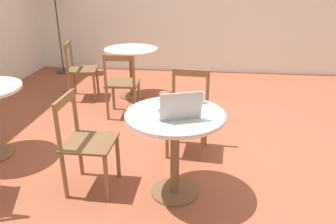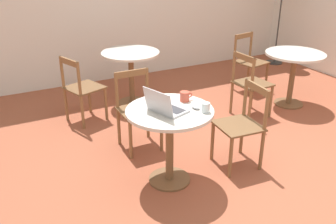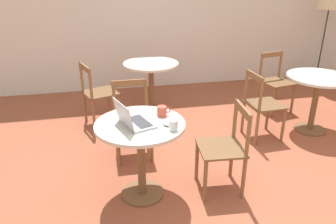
{
  "view_description": "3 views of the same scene",
  "coord_description": "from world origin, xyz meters",
  "px_view_note": "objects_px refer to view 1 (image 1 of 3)",
  "views": [
    {
      "loc": [
        -2.97,
        -0.04,
        1.72
      ],
      "look_at": [
        -0.33,
        0.26,
        0.61
      ],
      "focal_mm": 35.0,
      "sensor_mm": 36.0,
      "label": 1
    },
    {
      "loc": [
        -2.04,
        -2.48,
        2.07
      ],
      "look_at": [
        -0.54,
        0.43,
        0.58
      ],
      "focal_mm": 40.0,
      "sensor_mm": 36.0,
      "label": 2
    },
    {
      "loc": [
        -0.95,
        -2.34,
        1.94
      ],
      "look_at": [
        -0.35,
        0.47,
        0.68
      ],
      "focal_mm": 35.0,
      "sensor_mm": 36.0,
      "label": 3
    }
  ],
  "objects_px": {
    "chair_mid_left": "(122,84)",
    "drinking_glass": "(201,98)",
    "mug": "(165,98)",
    "chair_near_right": "(188,112)",
    "cafe_table_mid": "(131,59)",
    "cafe_table_near": "(175,132)",
    "mouse": "(188,102)",
    "chair_near_back": "(85,143)",
    "chair_mid_back": "(80,70)",
    "laptop": "(178,111)"
  },
  "relations": [
    {
      "from": "chair_mid_left",
      "to": "mug",
      "type": "relative_size",
      "value": 6.76
    },
    {
      "from": "chair_mid_back",
      "to": "chair_near_back",
      "type": "bearing_deg",
      "value": -158.34
    },
    {
      "from": "chair_mid_back",
      "to": "drinking_glass",
      "type": "distance_m",
      "value": 2.67
    },
    {
      "from": "laptop",
      "to": "drinking_glass",
      "type": "xyz_separation_m",
      "value": [
        0.31,
        -0.16,
        -0.0
      ]
    },
    {
      "from": "drinking_glass",
      "to": "chair_mid_left",
      "type": "bearing_deg",
      "value": 37.39
    },
    {
      "from": "chair_mid_back",
      "to": "mouse",
      "type": "bearing_deg",
      "value": -139.27
    },
    {
      "from": "laptop",
      "to": "mug",
      "type": "distance_m",
      "value": 0.3
    },
    {
      "from": "chair_near_back",
      "to": "mouse",
      "type": "distance_m",
      "value": 0.92
    },
    {
      "from": "chair_near_back",
      "to": "chair_mid_back",
      "type": "height_order",
      "value": "same"
    },
    {
      "from": "chair_near_right",
      "to": "mug",
      "type": "xyz_separation_m",
      "value": [
        -0.55,
        0.17,
        0.35
      ]
    },
    {
      "from": "chair_mid_back",
      "to": "chair_mid_left",
      "type": "relative_size",
      "value": 1.0
    },
    {
      "from": "cafe_table_mid",
      "to": "mouse",
      "type": "bearing_deg",
      "value": -155.86
    },
    {
      "from": "cafe_table_near",
      "to": "mug",
      "type": "height_order",
      "value": "mug"
    },
    {
      "from": "cafe_table_near",
      "to": "chair_near_back",
      "type": "bearing_deg",
      "value": 89.68
    },
    {
      "from": "chair_near_right",
      "to": "chair_near_back",
      "type": "xyz_separation_m",
      "value": [
        -0.76,
        0.81,
        0.0
      ]
    },
    {
      "from": "mouse",
      "to": "mug",
      "type": "xyz_separation_m",
      "value": [
        -0.0,
        0.19,
        0.03
      ]
    },
    {
      "from": "mouse",
      "to": "laptop",
      "type": "bearing_deg",
      "value": 168.88
    },
    {
      "from": "laptop",
      "to": "drinking_glass",
      "type": "height_order",
      "value": "laptop"
    },
    {
      "from": "chair_near_back",
      "to": "cafe_table_mid",
      "type": "bearing_deg",
      "value": 2.91
    },
    {
      "from": "chair_mid_back",
      "to": "laptop",
      "type": "height_order",
      "value": "laptop"
    },
    {
      "from": "chair_mid_left",
      "to": "chair_near_right",
      "type": "bearing_deg",
      "value": -132.38
    },
    {
      "from": "cafe_table_mid",
      "to": "drinking_glass",
      "type": "height_order",
      "value": "drinking_glass"
    },
    {
      "from": "cafe_table_near",
      "to": "drinking_glass",
      "type": "height_order",
      "value": "drinking_glass"
    },
    {
      "from": "cafe_table_near",
      "to": "mug",
      "type": "xyz_separation_m",
      "value": [
        0.21,
        0.11,
        0.2
      ]
    },
    {
      "from": "cafe_table_near",
      "to": "chair_mid_left",
      "type": "bearing_deg",
      "value": 27.66
    },
    {
      "from": "cafe_table_near",
      "to": "drinking_glass",
      "type": "distance_m",
      "value": 0.37
    },
    {
      "from": "cafe_table_near",
      "to": "chair_near_back",
      "type": "distance_m",
      "value": 0.76
    },
    {
      "from": "chair_mid_left",
      "to": "laptop",
      "type": "bearing_deg",
      "value": -152.4
    },
    {
      "from": "cafe_table_near",
      "to": "cafe_table_mid",
      "type": "xyz_separation_m",
      "value": [
        2.34,
        0.87,
        0.0
      ]
    },
    {
      "from": "cafe_table_mid",
      "to": "chair_near_right",
      "type": "height_order",
      "value": "chair_near_right"
    },
    {
      "from": "chair_near_back",
      "to": "chair_mid_left",
      "type": "relative_size",
      "value": 1.0
    },
    {
      "from": "cafe_table_mid",
      "to": "chair_mid_back",
      "type": "relative_size",
      "value": 0.93
    },
    {
      "from": "mug",
      "to": "chair_near_right",
      "type": "bearing_deg",
      "value": -17.18
    },
    {
      "from": "cafe_table_near",
      "to": "chair_mid_back",
      "type": "bearing_deg",
      "value": 36.46
    },
    {
      "from": "chair_near_back",
      "to": "chair_mid_left",
      "type": "bearing_deg",
      "value": 2.83
    },
    {
      "from": "cafe_table_mid",
      "to": "drinking_glass",
      "type": "xyz_separation_m",
      "value": [
        -2.08,
        -1.06,
        0.2
      ]
    },
    {
      "from": "chair_mid_left",
      "to": "drinking_glass",
      "type": "bearing_deg",
      "value": -142.61
    },
    {
      "from": "cafe_table_mid",
      "to": "chair_mid_left",
      "type": "distance_m",
      "value": 0.77
    },
    {
      "from": "chair_near_right",
      "to": "mug",
      "type": "relative_size",
      "value": 6.76
    },
    {
      "from": "chair_mid_left",
      "to": "laptop",
      "type": "xyz_separation_m",
      "value": [
        -1.64,
        -0.86,
        0.35
      ]
    },
    {
      "from": "laptop",
      "to": "mouse",
      "type": "distance_m",
      "value": 0.28
    },
    {
      "from": "mug",
      "to": "drinking_glass",
      "type": "bearing_deg",
      "value": -83.02
    },
    {
      "from": "mouse",
      "to": "mug",
      "type": "distance_m",
      "value": 0.19
    },
    {
      "from": "chair_mid_back",
      "to": "chair_mid_left",
      "type": "xyz_separation_m",
      "value": [
        -0.61,
        -0.79,
        0.0
      ]
    },
    {
      "from": "cafe_table_mid",
      "to": "mug",
      "type": "bearing_deg",
      "value": -160.3
    },
    {
      "from": "cafe_table_mid",
      "to": "mug",
      "type": "relative_size",
      "value": 6.28
    },
    {
      "from": "chair_near_back",
      "to": "mug",
      "type": "bearing_deg",
      "value": -71.79
    },
    {
      "from": "chair_near_back",
      "to": "chair_mid_left",
      "type": "distance_m",
      "value": 1.58
    },
    {
      "from": "chair_mid_back",
      "to": "laptop",
      "type": "distance_m",
      "value": 2.81
    },
    {
      "from": "chair_mid_left",
      "to": "mug",
      "type": "height_order",
      "value": "chair_mid_left"
    }
  ]
}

